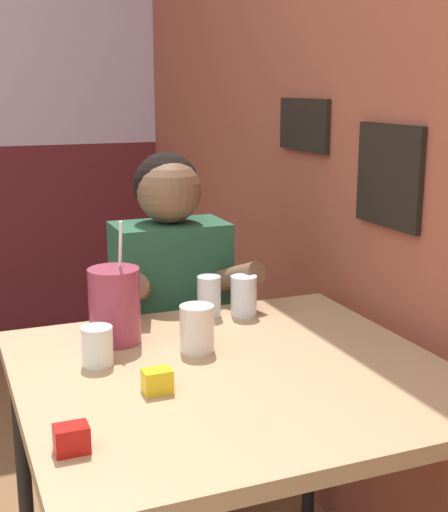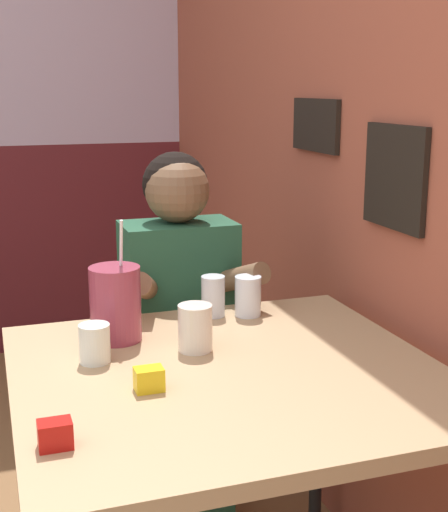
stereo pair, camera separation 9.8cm
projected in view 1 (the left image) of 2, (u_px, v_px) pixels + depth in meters
The scene contains 10 objects.
brick_wall_right at pixel (265, 98), 2.61m from camera, with size 0.08×4.65×2.70m.
main_table at pixel (234, 397), 1.63m from camera, with size 0.96×0.91×0.77m.
person_seated at pixel (172, 339), 2.22m from camera, with size 0.42×0.40×1.21m.
cocktail_pitcher at pixel (115, 305), 1.76m from camera, with size 0.13×0.13×0.31m.
glass_near_pitcher at pixel (244, 296), 1.98m from camera, with size 0.07×0.07×0.11m.
glass_center at pixel (97, 346), 1.62m from camera, with size 0.07×0.07×0.09m.
glass_far_side at pixel (197, 328), 1.71m from camera, with size 0.08×0.08×0.11m.
glass_by_brick at pixel (209, 296), 1.97m from camera, with size 0.07×0.07×0.11m.
condiment_ketchup at pixel (72, 439), 1.24m from camera, with size 0.06×0.04×0.05m.
condiment_mustard at pixel (157, 381), 1.48m from camera, with size 0.06×0.04×0.05m.
Camera 1 is at (0.30, -1.10, 1.39)m, focal length 50.00 mm.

